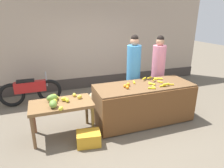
% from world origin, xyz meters
% --- Properties ---
extents(ground_plane, '(24.00, 24.00, 0.00)m').
position_xyz_m(ground_plane, '(0.00, 0.00, 0.00)').
color(ground_plane, '#665B4C').
extents(market_wall_back, '(7.93, 0.23, 3.59)m').
position_xyz_m(market_wall_back, '(0.00, 2.67, 1.76)').
color(market_wall_back, tan).
rests_on(market_wall_back, ground).
extents(fruit_stall_counter, '(2.19, 0.85, 0.87)m').
position_xyz_m(fruit_stall_counter, '(0.45, -0.01, 0.44)').
color(fruit_stall_counter, brown).
rests_on(fruit_stall_counter, ground).
extents(side_table_wooden, '(1.20, 0.65, 0.72)m').
position_xyz_m(side_table_wooden, '(-1.35, 0.00, 0.63)').
color(side_table_wooden, brown).
rests_on(side_table_wooden, ground).
extents(banana_bunch_pile, '(0.79, 0.66, 0.07)m').
position_xyz_m(banana_bunch_pile, '(0.70, 0.00, 0.90)').
color(banana_bunch_pile, yellow).
rests_on(banana_bunch_pile, fruit_stall_counter).
extents(orange_pile, '(0.18, 0.23, 0.08)m').
position_xyz_m(orange_pile, '(0.02, -0.02, 0.91)').
color(orange_pile, orange).
rests_on(orange_pile, fruit_stall_counter).
extents(mango_papaya_pile, '(0.72, 0.77, 0.14)m').
position_xyz_m(mango_papaya_pile, '(-1.43, 0.01, 0.77)').
color(mango_papaya_pile, yellow).
rests_on(mango_papaya_pile, side_table_wooden).
extents(vendor_woman_blue_shirt, '(0.34, 0.34, 1.88)m').
position_xyz_m(vendor_woman_blue_shirt, '(0.49, 0.66, 0.95)').
color(vendor_woman_blue_shirt, '#33333D').
rests_on(vendor_woman_blue_shirt, ground).
extents(vendor_woman_pink_shirt, '(0.34, 0.34, 1.84)m').
position_xyz_m(vendor_woman_pink_shirt, '(1.24, 0.73, 0.93)').
color(vendor_woman_pink_shirt, '#33333D').
rests_on(vendor_woman_pink_shirt, ground).
extents(parked_motorcycle, '(1.60, 0.18, 0.88)m').
position_xyz_m(parked_motorcycle, '(-1.99, 1.79, 0.40)').
color(parked_motorcycle, black).
rests_on(parked_motorcycle, ground).
extents(produce_crate, '(0.48, 0.39, 0.26)m').
position_xyz_m(produce_crate, '(-0.95, -0.49, 0.13)').
color(produce_crate, gold).
rests_on(produce_crate, ground).
extents(produce_sack, '(0.38, 0.32, 0.53)m').
position_xyz_m(produce_sack, '(-0.51, 0.77, 0.27)').
color(produce_sack, tan).
rests_on(produce_sack, ground).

